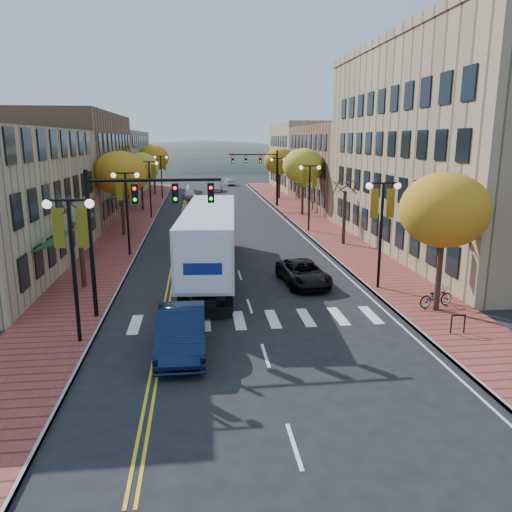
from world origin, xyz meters
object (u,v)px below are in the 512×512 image
object	(u,v)px
black_suv	(303,273)
navy_sedan	(182,331)
semi_truck	(211,235)
bicycle	(436,297)

from	to	relation	value
black_suv	navy_sedan	bearing A→B (deg)	-132.61
semi_truck	black_suv	size ratio (longest dim) A/B	3.50
navy_sedan	bicycle	size ratio (longest dim) A/B	2.76
navy_sedan	bicycle	world-z (taller)	navy_sedan
navy_sedan	bicycle	distance (m)	12.97
navy_sedan	black_suv	xyz separation A→B (m)	(6.78, 8.78, -0.18)
black_suv	bicycle	bearing A→B (deg)	-46.90
semi_truck	black_suv	bearing A→B (deg)	-23.73
black_suv	semi_truck	bearing A→B (deg)	147.19
semi_truck	black_suv	xyz separation A→B (m)	(5.25, -2.78, -1.86)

